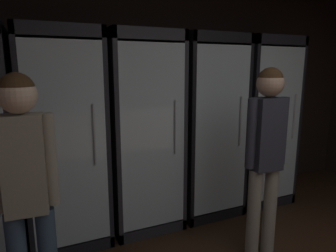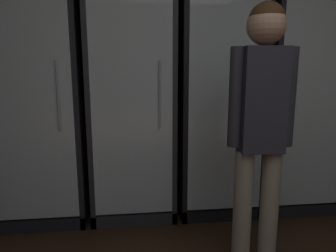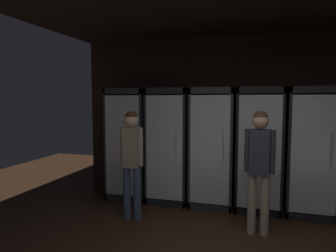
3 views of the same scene
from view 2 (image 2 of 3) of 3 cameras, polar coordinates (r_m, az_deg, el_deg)
The scene contains 6 objects.
wall_back at distance 2.97m, azimuth 4.69°, elevation 13.75°, with size 6.00×0.06×2.80m, color black.
cooler_left at distance 2.69m, azimuth -22.66°, elevation 3.50°, with size 0.68×0.70×1.92m.
cooler_center at distance 2.58m, azimuth -6.91°, elevation 4.00°, with size 0.68×0.70×1.92m.
cooler_right at distance 2.68m, azimuth 8.93°, elevation 4.18°, with size 0.68×0.70×1.92m.
cooler_far_right at distance 2.96m, azimuth 22.72°, elevation 4.22°, with size 0.68×0.70×1.92m.
shopper_near at distance 1.74m, azimuth 17.65°, elevation 1.94°, with size 0.38×0.21×1.59m.
Camera 2 is at (-0.57, 0.12, 1.22)m, focal length 31.37 mm.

